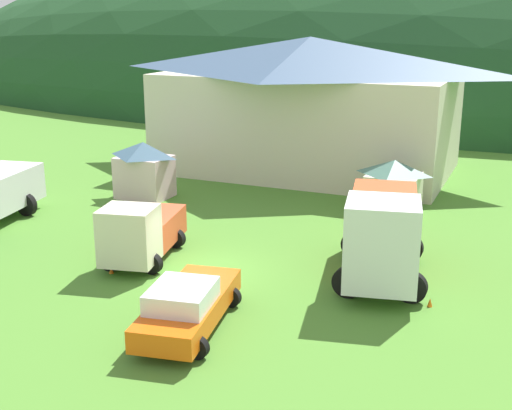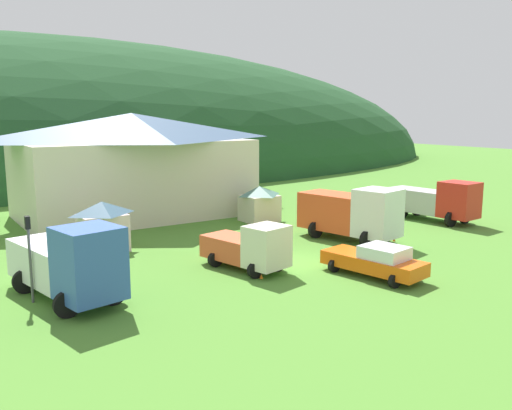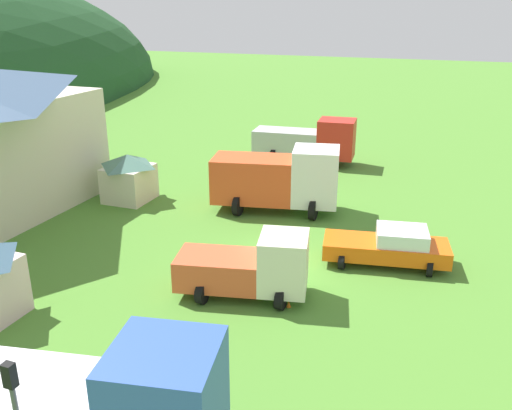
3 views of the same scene
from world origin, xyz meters
TOP-DOWN VIEW (x-y plane):
  - ground_plane at (0.00, 0.00)m, footprint 200.00×200.00m
  - forested_hill_backdrop at (0.00, 57.91)m, footprint 142.88×60.00m
  - depot_building at (-2.14, 18.00)m, footprint 18.51×11.36m
  - play_shed_cream at (4.89, 10.44)m, footprint 2.68×2.54m
  - play_shed_pink at (-7.95, 8.18)m, footprint 2.88×2.27m
  - box_truck_blue at (-11.97, 0.36)m, footprint 3.94×7.40m
  - light_truck_cream at (-2.84, -0.09)m, footprint 3.11×5.29m
  - heavy_rig_white at (6.31, 1.85)m, footprint 4.02×7.04m
  - crane_truck_red at (16.11, 2.87)m, footprint 3.38×7.20m
  - service_pickup_orange at (1.77, -4.60)m, footprint 2.99×5.55m
  - traffic_light_west at (-13.44, 1.10)m, footprint 0.20×0.32m
  - traffic_cone_near_pickup at (8.42, 0.14)m, footprint 0.36×0.36m
  - traffic_cone_mid_row at (-3.20, -1.65)m, footprint 0.36×0.36m

SIDE VIEW (x-z plane):
  - ground_plane at x=0.00m, z-range 0.00..0.00m
  - forested_hill_backdrop at x=0.00m, z-range -18.70..18.70m
  - traffic_cone_near_pickup at x=8.42m, z-range -0.30..0.30m
  - traffic_cone_mid_row at x=-3.20m, z-range -0.26..0.26m
  - service_pickup_orange at x=1.77m, z-range 0.00..1.66m
  - light_truck_cream at x=-2.84m, z-range -0.03..2.52m
  - play_shed_cream at x=4.89m, z-range 0.04..2.74m
  - play_shed_pink at x=-7.95m, z-range 0.05..3.05m
  - crane_truck_red at x=16.11m, z-range 0.02..3.22m
  - box_truck_blue at x=-11.97m, z-range -0.05..3.54m
  - heavy_rig_white at x=6.31m, z-range 0.09..3.64m
  - traffic_light_west at x=-13.44m, z-range 0.46..4.29m
  - depot_building at x=-2.14m, z-range 0.13..8.30m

